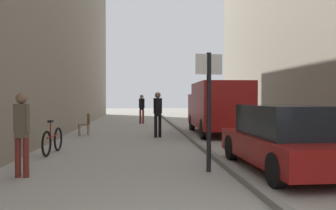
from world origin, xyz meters
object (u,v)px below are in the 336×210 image
pedestrian_mid_block (22,129)px  delivery_van (218,107)px  pedestrian_main_foreground (142,107)px  pedestrian_far_crossing (158,111)px  parked_car (286,138)px  street_sign_post (209,101)px  bicycle_leaning (53,141)px  cafe_chair_near_window (86,123)px

pedestrian_mid_block → delivery_van: 9.81m
pedestrian_main_foreground → pedestrian_far_crossing: pedestrian_far_crossing is taller
pedestrian_far_crossing → parked_car: size_ratio=0.44×
street_sign_post → parked_car: bearing=172.1°
pedestrian_mid_block → bicycle_leaning: size_ratio=0.97×
delivery_van → pedestrian_main_foreground: bearing=118.1°
parked_car → pedestrian_mid_block: bearing=-178.8°
pedestrian_far_crossing → bicycle_leaning: pedestrian_far_crossing is taller
pedestrian_far_crossing → cafe_chair_near_window: (-3.04, 1.01, -0.52)m
pedestrian_main_foreground → bicycle_leaning: size_ratio=1.03×
pedestrian_mid_block → street_sign_post: size_ratio=0.66×
pedestrian_mid_block → pedestrian_far_crossing: 7.51m
parked_car → bicycle_leaning: 6.38m
delivery_van → street_sign_post: size_ratio=2.09×
pedestrian_main_foreground → pedestrian_mid_block: pedestrian_main_foreground is taller
parked_car → street_sign_post: 1.92m
street_sign_post → pedestrian_far_crossing: bearing=-91.1°
pedestrian_mid_block → pedestrian_far_crossing: bearing=75.0°
street_sign_post → cafe_chair_near_window: bearing=-71.1°
delivery_van → street_sign_post: bearing=-102.5°
pedestrian_main_foreground → pedestrian_mid_block: size_ratio=1.06×
bicycle_leaning → cafe_chair_near_window: size_ratio=1.88×
pedestrian_mid_block → parked_car: (5.63, 0.20, -0.28)m
delivery_van → parked_car: 7.68m
delivery_van → street_sign_post: street_sign_post is taller
bicycle_leaning → parked_car: bearing=-21.7°
pedestrian_mid_block → parked_car: bearing=11.8°
delivery_van → pedestrian_far_crossing: bearing=-157.1°
parked_car → bicycle_leaning: parked_car is taller
pedestrian_mid_block → bicycle_leaning: 3.03m
pedestrian_far_crossing → parked_car: bearing=-87.7°
pedestrian_main_foreground → street_sign_post: size_ratio=0.70×
street_sign_post → pedestrian_mid_block: bearing=-4.4°
delivery_van → parked_car: delivery_van is taller
parked_car → cafe_chair_near_window: (-5.52, 7.63, -0.17)m
pedestrian_main_foreground → parked_car: pedestrian_main_foreground is taller
pedestrian_far_crossing → street_sign_post: street_sign_post is taller
delivery_van → parked_car: size_ratio=1.28×
parked_car → street_sign_post: size_ratio=1.63×
pedestrian_far_crossing → cafe_chair_near_window: 3.24m
pedestrian_mid_block → cafe_chair_near_window: 7.84m
pedestrian_main_foreground → pedestrian_far_crossing: 7.77m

